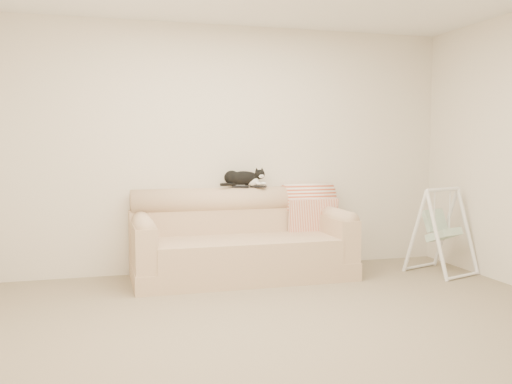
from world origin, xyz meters
TOP-DOWN VIEW (x-y plane):
  - ground_plane at (0.00, 0.00)m, footprint 5.00×5.00m
  - room_shell at (0.00, 0.00)m, footprint 5.04×4.04m
  - sofa at (0.08, 1.62)m, footprint 2.20×0.93m
  - remote_a at (0.14, 1.85)m, footprint 0.19×0.08m
  - remote_b at (0.33, 1.82)m, footprint 0.17×0.14m
  - tuxedo_cat at (0.18, 1.86)m, footprint 0.51×0.20m
  - throw_blanket at (0.91, 1.84)m, footprint 0.54×0.38m
  - baby_swing at (2.15, 1.20)m, footprint 0.71×0.73m

SIDE VIEW (x-z plane):
  - ground_plane at x=0.00m, z-range 0.00..0.00m
  - sofa at x=0.08m, z-range -0.10..0.80m
  - baby_swing at x=2.15m, z-range 0.00..0.90m
  - throw_blanket at x=0.91m, z-range 0.44..1.01m
  - remote_b at x=0.33m, z-range 0.90..0.92m
  - remote_a at x=0.14m, z-range 0.90..0.92m
  - tuxedo_cat at x=0.18m, z-range 0.90..1.09m
  - room_shell at x=0.00m, z-range 0.23..2.83m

